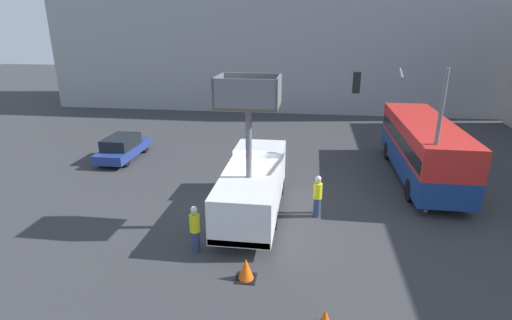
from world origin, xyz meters
name	(u,v)px	position (x,y,z in m)	size (l,w,h in m)	color
ground_plane	(237,210)	(0.00, 0.00, 0.00)	(120.00, 120.00, 0.00)	#38383A
utility_truck	(253,183)	(0.80, -0.34, 1.51)	(2.35, 7.19, 6.26)	white
city_bus	(423,145)	(9.20, 5.25, 1.89)	(2.62, 10.09, 3.20)	navy
traffic_light_pole	(409,116)	(7.31, 1.19, 4.34)	(3.74, 3.48, 6.42)	slate
road_worker_near_truck	(195,229)	(-0.88, -3.65, 0.93)	(0.38, 0.38, 1.86)	navy
road_worker_directing	(317,196)	(3.61, -0.14, 0.97)	(0.38, 0.38, 1.92)	navy
traffic_cone_near_truck	(325,320)	(3.80, -7.04, 0.30)	(0.56, 0.56, 0.64)	black
traffic_cone_mid_road	(246,269)	(1.25, -5.07, 0.36)	(0.67, 0.67, 0.77)	black
parked_car_curbside	(123,147)	(-8.36, 6.13, 0.75)	(1.81, 4.54, 1.49)	navy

